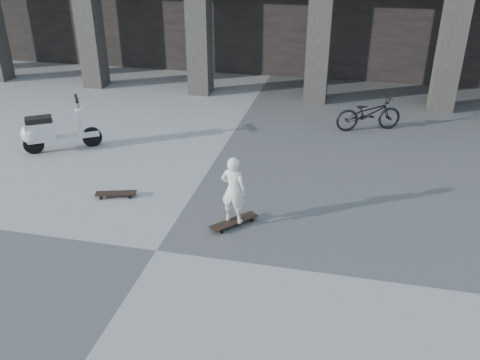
% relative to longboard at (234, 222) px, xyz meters
% --- Properties ---
extents(ground, '(90.00, 90.00, 0.00)m').
position_rel_longboard_xyz_m(ground, '(-1.05, -1.04, -0.07)').
color(ground, '#4D4D4A').
rests_on(ground, ground).
extents(longboard, '(0.77, 0.84, 0.09)m').
position_rel_longboard_xyz_m(longboard, '(0.00, 0.00, 0.00)').
color(longboard, black).
rests_on(longboard, ground).
extents(skateboard_spare, '(0.81, 0.41, 0.09)m').
position_rel_longboard_xyz_m(skateboard_spare, '(-2.48, 0.51, -0.00)').
color(skateboard_spare, black).
rests_on(skateboard_spare, ground).
extents(child, '(0.49, 0.36, 1.22)m').
position_rel_longboard_xyz_m(child, '(0.00, 0.00, 0.63)').
color(child, silver).
rests_on(child, longboard).
extents(scooter, '(1.56, 1.12, 1.24)m').
position_rel_longboard_xyz_m(scooter, '(-4.94, 2.25, 0.42)').
color(scooter, black).
rests_on(scooter, ground).
extents(bicycle, '(1.80, 1.18, 0.90)m').
position_rel_longboard_xyz_m(bicycle, '(2.28, 5.32, 0.37)').
color(bicycle, black).
rests_on(bicycle, ground).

